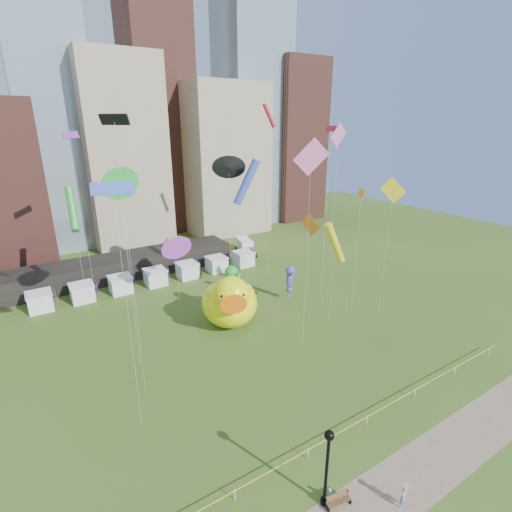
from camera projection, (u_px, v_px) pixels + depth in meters
ground at (308, 458)px, 27.53m from camera, size 160.00×160.00×0.00m
skyline at (107, 128)px, 70.11m from camera, size 101.00×23.00×68.00m
pavilion at (110, 269)px, 58.39m from camera, size 38.00×6.00×3.20m
vendor_tents at (156, 278)px, 56.32m from camera, size 33.24×2.80×2.40m
caution_tape at (308, 451)px, 27.30m from camera, size 50.00×0.06×0.90m
big_duck at (230, 301)px, 44.43m from camera, size 8.98×9.87×6.88m
small_duck at (241, 294)px, 50.39m from camera, size 3.87×4.25×2.96m
seahorse_green at (231, 281)px, 45.88m from camera, size 2.01×2.29×6.72m
seahorse_purple at (290, 277)px, 50.73m from camera, size 1.48×1.74×4.86m
park_bench at (338, 500)px, 24.05m from camera, size 1.70×0.82×0.83m
lamppost at (327, 460)px, 23.09m from camera, size 0.62×0.62×5.91m
box_truck at (245, 246)px, 69.65m from camera, size 3.53×6.29×2.53m
woman at (404, 497)px, 23.81m from camera, size 0.67×0.51×1.64m
toddler at (329, 494)px, 24.35m from camera, size 0.39×0.34×0.94m
kite_0 at (331, 131)px, 46.42m from camera, size 0.75×2.19×22.26m
kite_1 at (311, 160)px, 35.34m from camera, size 3.20×1.37×21.41m
kite_2 at (115, 124)px, 26.54m from camera, size 1.70×2.20×23.29m
kite_3 at (72, 209)px, 43.05m from camera, size 1.15×3.01×15.93m
kite_4 at (335, 243)px, 42.77m from camera, size 2.97×1.43×12.43m
kite_5 at (113, 191)px, 24.56m from camera, size 2.67×1.19×19.16m
kite_6 at (310, 226)px, 52.48m from camera, size 1.09×2.89×10.90m
kite_7 at (71, 137)px, 41.80m from camera, size 2.04×1.90×21.72m
kite_9 at (338, 141)px, 41.05m from camera, size 2.59×0.41×22.65m
kite_10 at (229, 167)px, 47.01m from camera, size 2.62×1.58×18.81m
kite_11 at (119, 184)px, 32.31m from camera, size 2.57×1.66×19.22m
kite_12 at (393, 193)px, 40.00m from camera, size 2.14×1.75×17.35m
kite_13 at (246, 182)px, 46.21m from camera, size 3.28×2.67×18.63m
kite_14 at (362, 194)px, 39.61m from camera, size 1.79×2.32×16.22m
kite_15 at (176, 247)px, 46.19m from camera, size 2.76×0.78×9.80m
kite_16 at (269, 116)px, 52.01m from camera, size 1.94×1.39×25.07m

